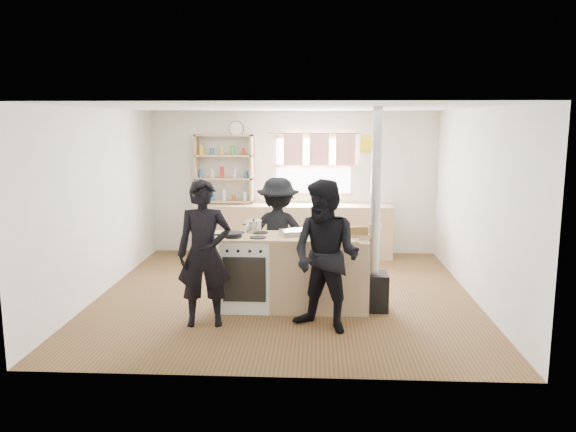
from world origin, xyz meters
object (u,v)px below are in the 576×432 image
object	(u,v)px
person_near_left	(204,253)
person_far	(278,234)
roast_tray	(295,232)
stockpot_stove	(254,226)
thermos	(336,196)
flue_heater	(374,258)
bread_board	(359,232)
skillet_greens	(232,234)
cooking_island	(295,272)
stockpot_counter	(330,226)
person_near_right	(326,256)

from	to	relation	value
person_near_left	person_far	world-z (taller)	person_near_left
roast_tray	stockpot_stove	bearing A→B (deg)	161.91
thermos	roast_tray	size ratio (longest dim) A/B	0.75
flue_heater	bread_board	bearing A→B (deg)	172.12
skillet_greens	stockpot_stove	xyz separation A→B (m)	(0.24, 0.30, 0.05)
thermos	cooking_island	world-z (taller)	thermos
cooking_island	bread_board	size ratio (longest dim) A/B	6.46
skillet_greens	person_near_left	distance (m)	0.60
cooking_island	stockpot_counter	size ratio (longest dim) A/B	6.38
stockpot_stove	bread_board	xyz separation A→B (m)	(1.32, -0.20, -0.03)
thermos	stockpot_stove	bearing A→B (deg)	-114.05
person_far	stockpot_counter	bearing A→B (deg)	137.09
skillet_greens	person_near_right	size ratio (longest dim) A/B	0.18
cooking_island	stockpot_stove	distance (m)	0.79
person_far	person_near_right	bearing A→B (deg)	114.93
cooking_island	roast_tray	distance (m)	0.50
stockpot_stove	bread_board	world-z (taller)	stockpot_stove
thermos	flue_heater	bearing A→B (deg)	-82.32
flue_heater	person_far	xyz separation A→B (m)	(-1.24, 0.83, 0.13)
flue_heater	stockpot_counter	bearing A→B (deg)	167.56
person_near_right	flue_heater	bearing A→B (deg)	79.99
bread_board	cooking_island	bearing A→B (deg)	-178.59
roast_tray	stockpot_stove	size ratio (longest dim) A/B	1.93
stockpot_stove	person_near_right	xyz separation A→B (m)	(0.91, -0.95, -0.15)
stockpot_counter	person_near_left	xyz separation A→B (m)	(-1.44, -0.74, -0.19)
cooking_island	bread_board	xyz separation A→B (m)	(0.79, 0.02, 0.51)
skillet_greens	person_near_right	bearing A→B (deg)	-29.60
bread_board	person_near_left	xyz separation A→B (m)	(-1.79, -0.65, -0.14)
bread_board	flue_heater	xyz separation A→B (m)	(0.20, -0.03, -0.32)
skillet_greens	person_near_left	size ratio (longest dim) A/B	0.18
thermos	cooking_island	xyz separation A→B (m)	(-0.61, -2.77, -0.59)
thermos	bread_board	xyz separation A→B (m)	(0.18, -2.75, -0.07)
thermos	skillet_greens	xyz separation A→B (m)	(-1.38, -2.85, -0.09)
bread_board	thermos	bearing A→B (deg)	93.73
flue_heater	cooking_island	bearing A→B (deg)	179.55
flue_heater	person_near_left	distance (m)	2.09
roast_tray	person_near_right	distance (m)	0.87
person_near_right	stockpot_stove	bearing A→B (deg)	163.63
cooking_island	flue_heater	bearing A→B (deg)	-0.45
skillet_greens	bread_board	bearing A→B (deg)	3.68
roast_tray	person_far	xyz separation A→B (m)	(-0.26, 0.78, -0.18)
roast_tray	flue_heater	bearing A→B (deg)	-2.85
skillet_greens	person_near_left	bearing A→B (deg)	-113.00
cooking_island	flue_heater	distance (m)	1.00
stockpot_stove	flue_heater	size ratio (longest dim) A/B	0.08
skillet_greens	cooking_island	bearing A→B (deg)	5.96
bread_board	flue_heater	bearing A→B (deg)	-7.88
roast_tray	person_near_left	size ratio (longest dim) A/B	0.24
person_far	bread_board	bearing A→B (deg)	145.12
stockpot_counter	person_near_right	bearing A→B (deg)	-94.11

